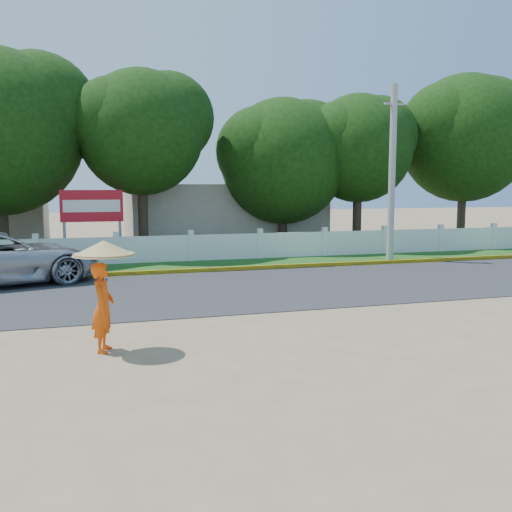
{
  "coord_description": "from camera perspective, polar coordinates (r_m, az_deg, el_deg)",
  "views": [
    {
      "loc": [
        -4.29,
        -11.99,
        3.09
      ],
      "look_at": [
        0.0,
        2.0,
        1.3
      ],
      "focal_mm": 40.0,
      "sensor_mm": 36.0,
      "label": 1
    }
  ],
  "objects": [
    {
      "name": "utility_pole",
      "position": [
        24.54,
        13.45,
        8.02
      ],
      "size": [
        0.28,
        0.28,
        7.25
      ],
      "primitive_type": "cylinder",
      "color": "#9A9A97",
      "rests_on": "ground"
    },
    {
      "name": "tree_row",
      "position": [
        27.05,
        -3.52,
        11.08
      ],
      "size": [
        34.63,
        7.07,
        9.03
      ],
      "color": "#473828",
      "rests_on": "ground"
    },
    {
      "name": "ground",
      "position": [
        13.11,
        2.58,
        -6.67
      ],
      "size": [
        120.0,
        120.0,
        0.0
      ],
      "primitive_type": "plane",
      "color": "#9E8460",
      "rests_on": "ground"
    },
    {
      "name": "grass_verge",
      "position": [
        22.37,
        -5.83,
        -0.97
      ],
      "size": [
        60.0,
        3.5,
        0.03
      ],
      "primitive_type": "cube",
      "color": "#2D601E",
      "rests_on": "ground"
    },
    {
      "name": "building_near",
      "position": [
        30.9,
        -3.39,
        4.19
      ],
      "size": [
        10.0,
        6.0,
        3.2
      ],
      "primitive_type": "cube",
      "color": "#B7AD99",
      "rests_on": "ground"
    },
    {
      "name": "monk_with_parasol",
      "position": [
        10.98,
        -15.02,
        -2.29
      ],
      "size": [
        1.15,
        1.15,
        2.1
      ],
      "color": "#F4500C",
      "rests_on": "ground"
    },
    {
      "name": "billboard",
      "position": [
        24.31,
        -16.09,
        4.46
      ],
      "size": [
        2.5,
        0.13,
        2.95
      ],
      "color": "gray",
      "rests_on": "ground"
    },
    {
      "name": "curb",
      "position": [
        20.72,
        -4.91,
        -1.41
      ],
      "size": [
        40.0,
        0.18,
        0.16
      ],
      "primitive_type": "cube",
      "color": "yellow",
      "rests_on": "ground"
    },
    {
      "name": "road",
      "position": [
        17.32,
        -2.43,
        -3.28
      ],
      "size": [
        60.0,
        7.0,
        0.02
      ],
      "primitive_type": "cube",
      "color": "#38383A",
      "rests_on": "ground"
    },
    {
      "name": "fence",
      "position": [
        23.72,
        -6.53,
        0.78
      ],
      "size": [
        40.0,
        0.1,
        1.1
      ],
      "primitive_type": "cube",
      "color": "silver",
      "rests_on": "ground"
    }
  ]
}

